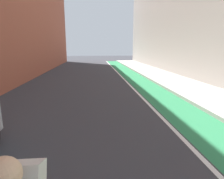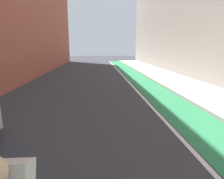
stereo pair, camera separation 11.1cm
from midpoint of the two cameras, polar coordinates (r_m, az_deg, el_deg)
The scene contains 4 objects.
ground_plane at distance 10.33m, azimuth -6.37°, elevation -0.32°, with size 92.45×92.45×0.00m, color #38383D.
bike_lane_paint at distance 12.65m, azimuth 8.55°, elevation 1.96°, with size 1.60×42.02×0.00m, color #2D8451.
lane_divider_stripe at distance 12.47m, azimuth 4.53°, elevation 1.90°, with size 0.12×42.02×0.00m, color white.
sidewalk_right at distance 13.35m, azimuth 17.85°, elevation 2.34°, with size 2.84×42.02×0.14m, color #A8A59E.
Camera 1 is at (0.13, 6.94, 2.24)m, focal length 30.73 mm.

